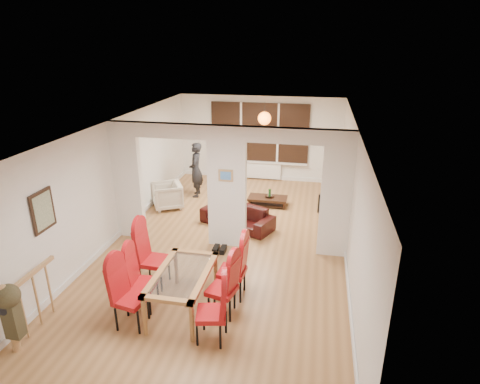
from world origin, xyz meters
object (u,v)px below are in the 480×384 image
(dining_chair_la, at_px, (130,295))
(dining_chair_ra, at_px, (211,309))
(dining_chair_rb, at_px, (222,286))
(dining_chair_rc, at_px, (232,267))
(bowl, at_px, (269,196))
(person, at_px, (196,170))
(television, at_px, (322,198))
(coffee_table, at_px, (268,201))
(dining_chair_lc, at_px, (154,256))
(armchair, at_px, (167,196))
(dining_table, at_px, (183,291))
(dining_chair_lb, at_px, (143,280))
(bottle, at_px, (270,193))
(sofa, at_px, (237,216))

(dining_chair_la, relative_size, dining_chair_ra, 1.03)
(dining_chair_rb, xyz_separation_m, dining_chair_rc, (0.05, 0.53, 0.03))
(dining_chair_rb, height_order, dining_chair_rc, dining_chair_rc)
(dining_chair_la, relative_size, bowl, 4.68)
(dining_chair_rb, relative_size, person, 0.69)
(television, xyz_separation_m, coffee_table, (-1.43, -0.18, -0.13))
(dining_chair_lc, relative_size, armchair, 1.58)
(dining_chair_ra, bearing_deg, television, 62.63)
(dining_table, relative_size, person, 0.96)
(dining_chair_la, relative_size, coffee_table, 1.07)
(dining_chair_ra, relative_size, dining_chair_rc, 0.96)
(dining_chair_lb, bearing_deg, coffee_table, 70.36)
(dining_table, relative_size, armchair, 2.01)
(dining_chair_ra, xyz_separation_m, coffee_table, (0.13, 5.26, -0.41))
(dining_chair_la, bearing_deg, armchair, 115.22)
(dining_chair_rc, relative_size, bottle, 4.20)
(dining_table, bearing_deg, dining_chair_ra, -42.90)
(bowl, bearing_deg, dining_chair_rc, -91.46)
(dining_chair_lb, bearing_deg, person, 94.36)
(armchair, distance_m, bowl, 2.69)
(dining_chair_lc, distance_m, dining_chair_ra, 1.80)
(dining_chair_la, height_order, dining_chair_ra, dining_chair_la)
(person, bearing_deg, dining_chair_lb, -3.40)
(dining_chair_rc, bearing_deg, bowl, 92.03)
(dining_chair_la, height_order, television, dining_chair_la)
(dining_chair_lc, distance_m, armchair, 3.61)
(dining_chair_rc, bearing_deg, armchair, 129.22)
(dining_table, bearing_deg, armchair, 114.17)
(dining_chair_rb, relative_size, bowl, 4.50)
(person, bearing_deg, dining_chair_lc, -3.29)
(television, height_order, coffee_table, television)
(dining_chair_ra, relative_size, dining_chair_rb, 1.01)
(dining_table, height_order, dining_chair_lc, dining_chair_lc)
(dining_chair_rc, bearing_deg, dining_chair_la, -138.43)
(dining_chair_lb, distance_m, dining_chair_rb, 1.30)
(dining_chair_la, relative_size, person, 0.71)
(dining_chair_la, height_order, dining_chair_lb, dining_chair_la)
(person, bearing_deg, dining_chair_rb, 10.66)
(sofa, bearing_deg, television, 62.13)
(dining_chair_lb, relative_size, dining_chair_lc, 0.90)
(dining_chair_rb, height_order, bowl, dining_chair_rb)
(television, bearing_deg, dining_chair_rc, -175.40)
(person, distance_m, bottle, 2.19)
(dining_table, xyz_separation_m, dining_chair_lc, (-0.73, 0.57, 0.24))
(dining_chair_lc, bearing_deg, dining_chair_rc, 1.28)
(dining_chair_lc, xyz_separation_m, dining_chair_rb, (1.37, -0.56, -0.06))
(dining_chair_rb, distance_m, person, 5.35)
(dining_chair_ra, bearing_deg, dining_chair_rb, 77.98)
(dining_chair_ra, xyz_separation_m, bottle, (0.19, 5.22, -0.16))
(sofa, relative_size, person, 1.14)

